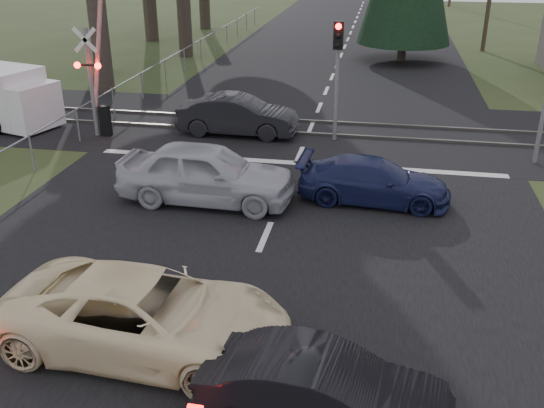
% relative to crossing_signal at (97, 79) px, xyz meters
% --- Properties ---
extents(ground, '(120.00, 120.00, 0.00)m').
position_rel_crossing_signal_xyz_m(ground, '(7.27, -9.79, -2.06)').
color(ground, '#2F3D1C').
rests_on(ground, ground).
extents(road, '(14.00, 100.00, 0.01)m').
position_rel_crossing_signal_xyz_m(road, '(7.27, 0.21, -2.05)').
color(road, black).
rests_on(road, ground).
extents(rail_corridor, '(120.00, 8.00, 0.01)m').
position_rel_crossing_signal_xyz_m(rail_corridor, '(7.27, 2.21, -2.05)').
color(rail_corridor, black).
rests_on(rail_corridor, ground).
extents(stop_line, '(13.00, 0.35, 0.00)m').
position_rel_crossing_signal_xyz_m(stop_line, '(7.27, -1.59, -2.05)').
color(stop_line, silver).
rests_on(stop_line, ground).
extents(rail_near, '(120.00, 0.12, 0.10)m').
position_rel_crossing_signal_xyz_m(rail_near, '(7.27, 1.41, -2.01)').
color(rail_near, '#59544C').
rests_on(rail_near, ground).
extents(rail_far, '(120.00, 0.12, 0.10)m').
position_rel_crossing_signal_xyz_m(rail_far, '(7.27, 3.01, -2.01)').
color(rail_far, '#59544C').
rests_on(rail_far, ground).
extents(crossing_signal, '(1.62, 0.38, 6.96)m').
position_rel_crossing_signal_xyz_m(crossing_signal, '(0.00, 0.00, 0.00)').
color(crossing_signal, slate).
rests_on(crossing_signal, ground).
extents(traffic_signal_center, '(0.32, 0.48, 4.10)m').
position_rel_crossing_signal_xyz_m(traffic_signal_center, '(8.27, 0.89, 0.75)').
color(traffic_signal_center, slate).
rests_on(traffic_signal_center, ground).
extents(fence_left, '(0.10, 36.00, 1.20)m').
position_rel_crossing_signal_xyz_m(fence_left, '(-0.53, 12.71, -2.06)').
color(fence_left, slate).
rests_on(fence_left, ground).
extents(cream_coupe, '(5.19, 2.64, 1.41)m').
position_rel_crossing_signal_xyz_m(cream_coupe, '(6.06, -11.37, -1.35)').
color(cream_coupe, '#FFEBB6').
rests_on(cream_coupe, ground).
extents(dark_hatchback, '(3.84, 1.67, 1.23)m').
position_rel_crossing_signal_xyz_m(dark_hatchback, '(9.29, -12.66, -1.44)').
color(dark_hatchback, black).
rests_on(dark_hatchback, ground).
extents(silver_car, '(4.84, 2.07, 1.63)m').
position_rel_crossing_signal_xyz_m(silver_car, '(5.32, -4.96, -1.24)').
color(silver_car, '#AFB1B8').
rests_on(silver_car, ground).
extents(blue_sedan, '(4.18, 1.89, 1.19)m').
position_rel_crossing_signal_xyz_m(blue_sedan, '(9.77, -4.16, -1.46)').
color(blue_sedan, '#171D45').
rests_on(blue_sedan, ground).
extents(dark_car_far, '(4.33, 1.61, 1.41)m').
position_rel_crossing_signal_xyz_m(dark_car_far, '(4.77, 1.03, -1.35)').
color(dark_car_far, black).
rests_on(dark_car_far, ground).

